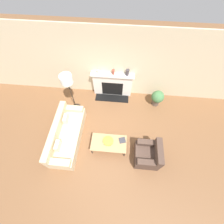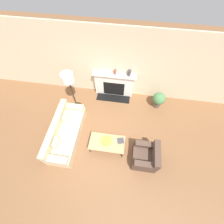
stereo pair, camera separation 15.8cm
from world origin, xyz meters
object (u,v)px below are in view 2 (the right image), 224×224
at_px(mantel_vase_left, 100,71).
at_px(mantel_vase_center_left, 115,72).
at_px(coffee_table, 107,143).
at_px(armchair_near, 146,156).
at_px(bowl, 106,141).
at_px(couch, 65,133).
at_px(floor_lamp, 69,81).
at_px(mantel_vase_center_right, 129,73).
at_px(potted_plant, 159,99).
at_px(fireplace, 114,85).
at_px(book, 121,141).

distance_m(mantel_vase_left, mantel_vase_center_left, 0.57).
relative_size(coffee_table, mantel_vase_left, 8.31).
xyz_separation_m(armchair_near, mantel_vase_center_left, (-1.39, 2.73, 0.92)).
relative_size(bowl, mantel_vase_center_left, 1.65).
distance_m(couch, mantel_vase_center_left, 2.87).
relative_size(couch, coffee_table, 1.86).
distance_m(armchair_near, floor_lamp, 3.56).
height_order(couch, mantel_vase_center_right, mantel_vase_center_right).
height_order(armchair_near, coffee_table, armchair_near).
bearing_deg(potted_plant, mantel_vase_left, 170.19).
bearing_deg(armchair_near, mantel_vase_left, -144.24).
xyz_separation_m(fireplace, potted_plant, (1.84, -0.40, -0.13)).
bearing_deg(book, potted_plant, 39.69).
bearing_deg(bowl, fireplace, 91.66).
height_order(mantel_vase_center_left, potted_plant, mantel_vase_center_left).
relative_size(bowl, mantel_vase_left, 2.42).
bearing_deg(coffee_table, book, 15.00).
xyz_separation_m(mantel_vase_center_left, mantel_vase_center_right, (0.53, 0.00, 0.02)).
xyz_separation_m(armchair_near, bowl, (-1.34, 0.30, 0.11)).
relative_size(fireplace, couch, 0.77).
distance_m(bowl, mantel_vase_center_left, 2.55).
bearing_deg(mantel_vase_center_right, fireplace, -178.50).
height_order(armchair_near, book, armchair_near).
bearing_deg(book, coffee_table, 178.66).
xyz_separation_m(bowl, book, (0.47, 0.08, -0.02)).
distance_m(floor_lamp, mantel_vase_center_left, 1.74).
relative_size(book, floor_lamp, 0.15).
height_order(armchair_near, mantel_vase_left, mantel_vase_left).
xyz_separation_m(armchair_near, potted_plant, (0.43, 2.31, 0.11)).
bearing_deg(potted_plant, mantel_vase_center_right, 162.20).
bearing_deg(couch, coffee_table, -96.70).
relative_size(couch, bowl, 6.38).
relative_size(couch, floor_lamp, 1.22).
xyz_separation_m(floor_lamp, mantel_vase_left, (0.88, 0.93, -0.29)).
xyz_separation_m(book, potted_plant, (1.30, 1.93, 0.02)).
bearing_deg(couch, mantel_vase_left, -21.19).
bearing_deg(bowl, coffee_table, -59.93).
bearing_deg(couch, potted_plant, -60.27).
distance_m(floor_lamp, mantel_vase_center_right, 2.20).
xyz_separation_m(couch, mantel_vase_center_left, (1.46, 2.28, 0.95)).
distance_m(couch, armchair_near, 2.88).
relative_size(bowl, book, 1.31).
height_order(book, mantel_vase_left, mantel_vase_left).
height_order(mantel_vase_left, potted_plant, mantel_vase_left).
bearing_deg(armchair_near, mantel_vase_center_right, -162.48).
bearing_deg(floor_lamp, fireplace, 32.66).
distance_m(fireplace, potted_plant, 1.89).
bearing_deg(armchair_near, fireplace, -152.47).
distance_m(coffee_table, mantel_vase_left, 2.68).
relative_size(book, mantel_vase_center_right, 1.06).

